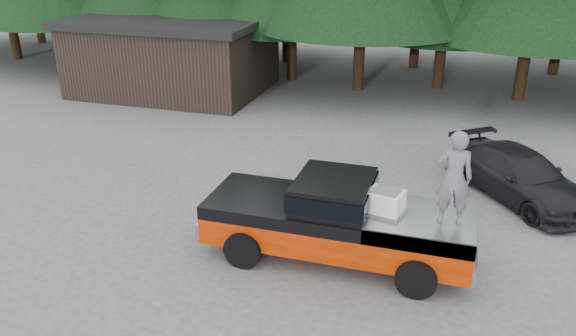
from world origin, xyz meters
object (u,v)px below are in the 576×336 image
(pickup_truck, at_px, (337,231))
(parked_car, at_px, (520,175))
(air_compressor, at_px, (385,203))
(man_on_bed, at_px, (454,178))
(utility_building, at_px, (174,54))

(pickup_truck, height_order, parked_car, pickup_truck)
(air_compressor, height_order, man_on_bed, man_on_bed)
(air_compressor, height_order, parked_car, air_compressor)
(pickup_truck, xyz_separation_m, parked_car, (4.10, 4.48, -0.01))
(pickup_truck, bearing_deg, man_on_bed, -3.80)
(utility_building, bearing_deg, parked_car, -27.43)
(pickup_truck, relative_size, air_compressor, 8.50)
(utility_building, bearing_deg, man_on_bed, -43.85)
(pickup_truck, relative_size, man_on_bed, 3.02)
(pickup_truck, distance_m, man_on_bed, 2.87)
(pickup_truck, relative_size, utility_building, 0.71)
(pickup_truck, distance_m, utility_building, 15.73)
(man_on_bed, distance_m, utility_building, 17.43)
(parked_car, bearing_deg, pickup_truck, -170.29)
(parked_car, distance_m, utility_building, 16.17)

